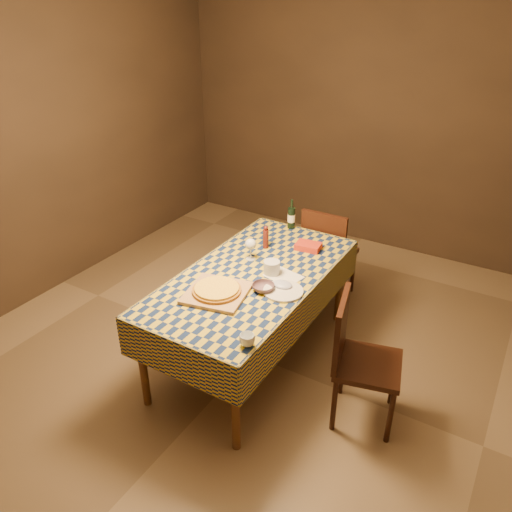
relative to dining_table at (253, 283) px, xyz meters
name	(u,v)px	position (x,y,z in m)	size (l,w,h in m)	color
room	(252,201)	(0.00, 0.00, 0.66)	(5.00, 5.10, 2.70)	brown
dining_table	(253,283)	(0.00, 0.00, 0.00)	(0.94, 1.84, 0.77)	brown
cutting_board	(217,293)	(-0.07, -0.36, 0.09)	(0.40, 0.40, 0.03)	#A77E4E
pizza	(217,289)	(-0.07, -0.36, 0.12)	(0.43, 0.43, 0.03)	#915C18
pepper_mill	(266,238)	(-0.13, 0.42, 0.17)	(0.05, 0.05, 0.19)	#4B1611
bowl	(263,287)	(0.18, -0.15, 0.10)	(0.16, 0.16, 0.05)	#5B424D
wine_glass	(251,245)	(-0.13, 0.19, 0.20)	(0.09, 0.09, 0.17)	silver
wine_bottle	(291,217)	(-0.13, 0.87, 0.18)	(0.07, 0.07, 0.26)	black
deli_tub	(272,267)	(0.11, 0.08, 0.13)	(0.12, 0.12, 0.10)	silver
takeout_container	(308,246)	(0.18, 0.58, 0.10)	(0.20, 0.14, 0.05)	#B62C17
white_plate	(283,291)	(0.31, -0.10, 0.08)	(0.28, 0.28, 0.02)	silver
tumbler	(247,340)	(0.40, -0.72, 0.11)	(0.09, 0.09, 0.07)	white
flour_patch	(283,276)	(0.21, 0.09, 0.08)	(0.25, 0.19, 0.00)	silver
flour_bag	(282,285)	(0.28, -0.05, 0.10)	(0.15, 0.11, 0.04)	#9EA8CB
chair_far	(327,250)	(0.14, 1.08, -0.17)	(0.43, 0.43, 0.93)	black
chair_right	(357,354)	(0.90, -0.17, -0.17)	(0.52, 0.51, 0.93)	black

